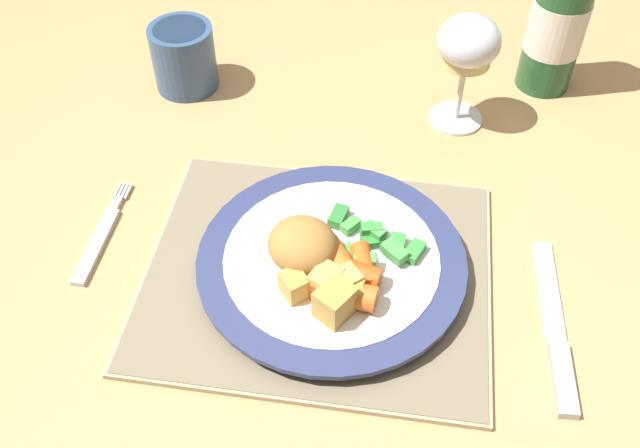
{
  "coord_description": "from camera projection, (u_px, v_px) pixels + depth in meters",
  "views": [
    {
      "loc": [
        0.07,
        -0.6,
        1.28
      ],
      "look_at": [
        -0.0,
        -0.15,
        0.78
      ],
      "focal_mm": 40.0,
      "sensor_mm": 36.0,
      "label": 1
    }
  ],
  "objects": [
    {
      "name": "ground_plane",
      "position": [
        333.0,
        445.0,
        1.35
      ],
      "size": [
        6.0,
        6.0,
        0.0
      ],
      "primitive_type": "plane",
      "color": "#383333"
    },
    {
      "name": "dining_table",
      "position": [
        340.0,
        207.0,
        0.87
      ],
      "size": [
        1.22,
        0.95,
        0.74
      ],
      "color": "tan",
      "rests_on": "ground"
    },
    {
      "name": "placemat",
      "position": [
        315.0,
        273.0,
        0.68
      ],
      "size": [
        0.33,
        0.28,
        0.01
      ],
      "color": "tan",
      "rests_on": "dining_table"
    },
    {
      "name": "dinner_plate",
      "position": [
        331.0,
        263.0,
        0.67
      ],
      "size": [
        0.25,
        0.25,
        0.02
      ],
      "color": "white",
      "rests_on": "placemat"
    },
    {
      "name": "breaded_croquettes",
      "position": [
        302.0,
        247.0,
        0.65
      ],
      "size": [
        0.09,
        0.09,
        0.04
      ],
      "color": "#B77F3D",
      "rests_on": "dinner_plate"
    },
    {
      "name": "green_beans_pile",
      "position": [
        374.0,
        240.0,
        0.67
      ],
      "size": [
        0.1,
        0.08,
        0.02
      ],
      "color": "#338438",
      "rests_on": "dinner_plate"
    },
    {
      "name": "glazed_carrots",
      "position": [
        346.0,
        273.0,
        0.64
      ],
      "size": [
        0.07,
        0.08,
        0.02
      ],
      "color": "orange",
      "rests_on": "dinner_plate"
    },
    {
      "name": "fork",
      "position": [
        100.0,
        238.0,
        0.71
      ],
      "size": [
        0.02,
        0.14,
        0.01
      ],
      "color": "silver",
      "rests_on": "dining_table"
    },
    {
      "name": "table_knife",
      "position": [
        556.0,
        338.0,
        0.63
      ],
      "size": [
        0.03,
        0.19,
        0.01
      ],
      "color": "silver",
      "rests_on": "dining_table"
    },
    {
      "name": "wine_glass",
      "position": [
        468.0,
        47.0,
        0.77
      ],
      "size": [
        0.07,
        0.07,
        0.14
      ],
      "color": "silver",
      "rests_on": "dining_table"
    },
    {
      "name": "bottle",
      "position": [
        562.0,
        7.0,
        0.81
      ],
      "size": [
        0.07,
        0.07,
        0.28
      ],
      "color": "#23562D",
      "rests_on": "dining_table"
    },
    {
      "name": "roast_potatoes",
      "position": [
        331.0,
        290.0,
        0.62
      ],
      "size": [
        0.08,
        0.06,
        0.03
      ],
      "color": "gold",
      "rests_on": "dinner_plate"
    },
    {
      "name": "drinking_cup",
      "position": [
        184.0,
        56.0,
        0.86
      ],
      "size": [
        0.08,
        0.08,
        0.08
      ],
      "color": "#385684",
      "rests_on": "dining_table"
    }
  ]
}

